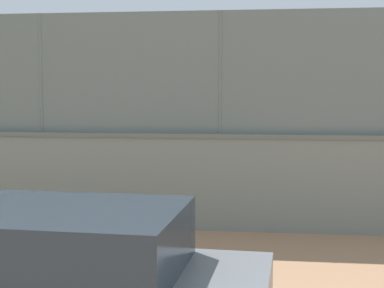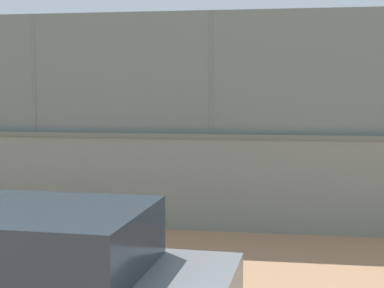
{
  "view_description": "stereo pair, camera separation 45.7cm",
  "coord_description": "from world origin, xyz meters",
  "px_view_note": "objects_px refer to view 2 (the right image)",
  "views": [
    {
      "loc": [
        -4.1,
        24.11,
        2.58
      ],
      "look_at": [
        -2.24,
        7.8,
        1.03
      ],
      "focal_mm": 54.57,
      "sensor_mm": 36.0,
      "label": 1
    },
    {
      "loc": [
        -4.56,
        24.05,
        2.58
      ],
      "look_at": [
        -2.24,
        7.8,
        1.03
      ],
      "focal_mm": 54.57,
      "sensor_mm": 36.0,
      "label": 2
    }
  ],
  "objects_px": {
    "player_near_wall_returning": "(296,133)",
    "player_foreground_swinging": "(112,142)",
    "sports_ball": "(320,161)",
    "courtside_bench": "(26,186)"
  },
  "relations": [
    {
      "from": "player_near_wall_returning",
      "to": "player_foreground_swinging",
      "type": "height_order",
      "value": "player_foreground_swinging"
    },
    {
      "from": "sports_ball",
      "to": "player_near_wall_returning",
      "type": "bearing_deg",
      "value": -69.1
    },
    {
      "from": "player_foreground_swinging",
      "to": "sports_ball",
      "type": "bearing_deg",
      "value": -153.52
    },
    {
      "from": "player_foreground_swinging",
      "to": "player_near_wall_returning",
      "type": "bearing_deg",
      "value": -137.23
    },
    {
      "from": "player_near_wall_returning",
      "to": "player_foreground_swinging",
      "type": "relative_size",
      "value": 0.93
    },
    {
      "from": "player_foreground_swinging",
      "to": "sports_ball",
      "type": "height_order",
      "value": "player_foreground_swinging"
    },
    {
      "from": "player_near_wall_returning",
      "to": "player_foreground_swinging",
      "type": "distance_m",
      "value": 7.96
    },
    {
      "from": "player_foreground_swinging",
      "to": "sports_ball",
      "type": "relative_size",
      "value": 17.6
    },
    {
      "from": "sports_ball",
      "to": "courtside_bench",
      "type": "relative_size",
      "value": 0.06
    },
    {
      "from": "player_foreground_swinging",
      "to": "courtside_bench",
      "type": "height_order",
      "value": "player_foreground_swinging"
    }
  ]
}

